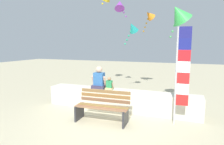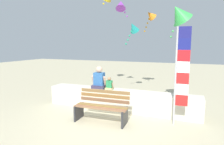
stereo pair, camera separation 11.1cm
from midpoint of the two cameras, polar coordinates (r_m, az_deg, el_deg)
ground_plane at (r=5.72m, az=-1.54°, el=-14.59°), size 40.00×40.00×0.00m
seawall_ledge at (r=6.73m, az=2.79°, el=-8.04°), size 5.25×0.62×0.67m
park_bench at (r=5.71m, az=-2.45°, el=-10.20°), size 1.57×0.67×0.88m
person_adult at (r=6.85m, az=-3.33°, el=-2.20°), size 0.52×0.38×0.79m
person_child at (r=6.73m, az=-0.33°, el=-3.59°), size 0.29×0.21×0.44m
flag_banner at (r=5.48m, az=19.97°, el=0.38°), size 0.37×0.05×2.68m
kite_teal at (r=8.74m, az=6.64°, el=13.00°), size 0.70×0.68×1.05m
kite_purple at (r=9.77m, az=2.96°, el=19.26°), size 0.65×0.77×0.91m
kite_orange at (r=9.57m, az=11.52°, el=16.18°), size 0.66×0.66×1.03m
kite_green at (r=6.79m, az=19.59°, el=16.04°), size 1.03×1.00×1.16m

